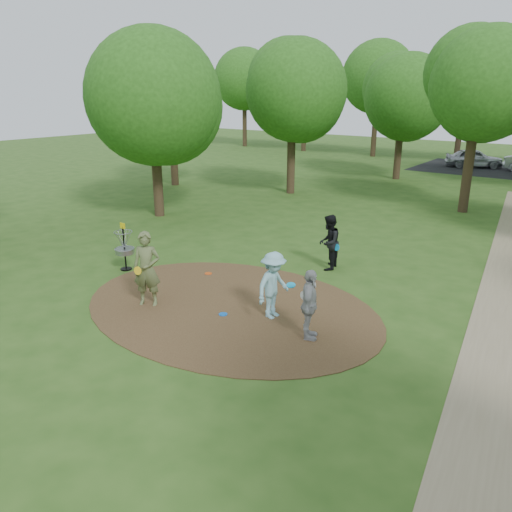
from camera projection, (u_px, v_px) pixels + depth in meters
The scene contains 12 objects.
ground at pixel (229, 307), 13.22m from camera, with size 100.00×100.00×0.00m, color #2D5119.
dirt_clearing at pixel (229, 306), 13.22m from camera, with size 8.40×8.40×0.02m, color #47301C.
footpath at pixel (512, 348), 11.11m from camera, with size 2.00×40.00×0.01m, color #8C7A5B.
player_observer_with_disc at pixel (147, 269), 13.05m from camera, with size 0.88×0.78×2.02m.
player_throwing_with_disc at pixel (273, 285), 12.35m from camera, with size 1.02×1.15×1.73m.
player_walking_with_disc at pixel (329, 242), 15.77m from camera, with size 0.86×1.00×1.77m.
player_waiting_with_disc at pixel (309, 305), 11.28m from camera, with size 0.78×1.07×1.68m.
disc_ground_blue at pixel (223, 314), 12.72m from camera, with size 0.22×0.22×0.02m, color blue.
disc_ground_red at pixel (208, 273), 15.55m from camera, with size 0.22×0.22×0.02m, color #DE4C16.
car_left at pixel (474, 158), 36.89m from camera, with size 1.61×3.99×1.36m, color #A8ABB0.
disc_golf_basket at pixel (124, 243), 15.70m from camera, with size 0.63×0.63×1.54m.
tree_ring at pixel (418, 99), 18.57m from camera, with size 36.59×45.37×9.33m.
Camera 1 is at (7.74, -9.36, 5.46)m, focal length 35.00 mm.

